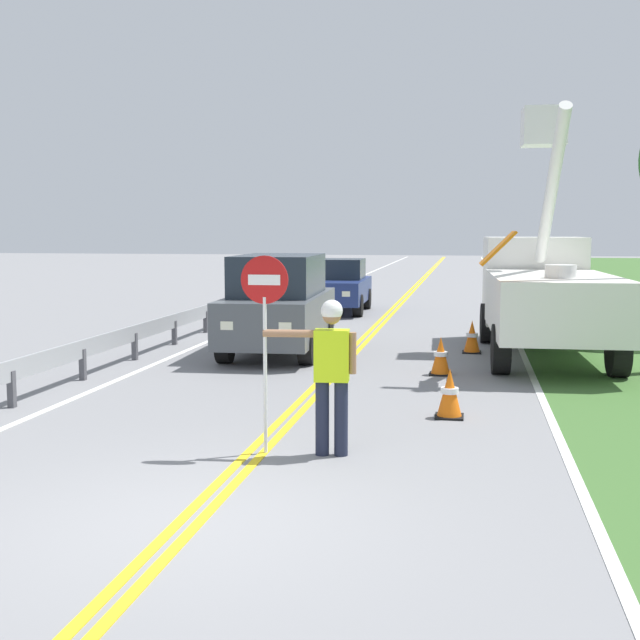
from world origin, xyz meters
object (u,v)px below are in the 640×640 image
(oncoming_suv_nearest, at_px, (279,304))
(traffic_cone_mid, at_px, (441,356))
(flagger_worker, at_px, (331,367))
(stop_sign_paddle, at_px, (265,309))
(traffic_cone_tail, at_px, (472,337))
(utility_bucket_truck, at_px, (543,288))
(oncoming_sedan_second, at_px, (337,286))
(traffic_cone_lead, at_px, (450,394))

(oncoming_suv_nearest, xyz_separation_m, traffic_cone_mid, (3.49, -2.04, -0.72))
(flagger_worker, distance_m, traffic_cone_mid, 5.81)
(oncoming_suv_nearest, bearing_deg, stop_sign_paddle, -78.02)
(flagger_worker, relative_size, traffic_cone_tail, 2.61)
(flagger_worker, xyz_separation_m, stop_sign_paddle, (-0.77, -0.06, 0.66))
(utility_bucket_truck, relative_size, oncoming_suv_nearest, 1.47)
(traffic_cone_mid, xyz_separation_m, traffic_cone_tail, (0.57, 2.84, 0.00))
(oncoming_suv_nearest, bearing_deg, oncoming_sedan_second, 91.20)
(oncoming_suv_nearest, bearing_deg, traffic_cone_tail, 11.13)
(oncoming_sedan_second, distance_m, traffic_cone_mid, 11.67)
(traffic_cone_lead, bearing_deg, oncoming_suv_nearest, 124.22)
(traffic_cone_lead, bearing_deg, utility_bucket_truck, 74.32)
(flagger_worker, relative_size, oncoming_sedan_second, 0.44)
(utility_bucket_truck, xyz_separation_m, traffic_cone_tail, (-1.45, -0.02, -1.07))
(stop_sign_paddle, bearing_deg, traffic_cone_mid, 72.18)
(stop_sign_paddle, distance_m, traffic_cone_lead, 3.38)
(utility_bucket_truck, bearing_deg, flagger_worker, -109.92)
(utility_bucket_truck, bearing_deg, oncoming_sedan_second, 124.77)
(flagger_worker, bearing_deg, traffic_cone_tail, 79.07)
(oncoming_sedan_second, height_order, traffic_cone_lead, oncoming_sedan_second)
(flagger_worker, distance_m, utility_bucket_truck, 9.08)
(stop_sign_paddle, distance_m, traffic_cone_mid, 6.17)
(oncoming_sedan_second, xyz_separation_m, traffic_cone_tail, (4.25, -8.22, -0.50))
(utility_bucket_truck, distance_m, traffic_cone_mid, 3.66)
(utility_bucket_truck, height_order, oncoming_sedan_second, utility_bucket_truck)
(flagger_worker, bearing_deg, oncoming_sedan_second, 98.85)
(flagger_worker, bearing_deg, traffic_cone_mid, 79.26)
(stop_sign_paddle, relative_size, traffic_cone_lead, 3.33)
(traffic_cone_lead, bearing_deg, traffic_cone_tail, 87.06)
(oncoming_suv_nearest, bearing_deg, utility_bucket_truck, 8.49)
(oncoming_suv_nearest, bearing_deg, traffic_cone_mid, -30.29)
(stop_sign_paddle, relative_size, utility_bucket_truck, 0.34)
(traffic_cone_mid, bearing_deg, utility_bucket_truck, 54.83)
(stop_sign_paddle, bearing_deg, traffic_cone_tail, 74.30)
(flagger_worker, height_order, oncoming_suv_nearest, oncoming_suv_nearest)
(oncoming_suv_nearest, xyz_separation_m, traffic_cone_lead, (3.73, -5.49, -0.72))
(stop_sign_paddle, relative_size, oncoming_sedan_second, 0.56)
(oncoming_sedan_second, xyz_separation_m, traffic_cone_lead, (3.92, -14.51, -0.50))
(flagger_worker, bearing_deg, utility_bucket_truck, 70.08)
(utility_bucket_truck, relative_size, oncoming_sedan_second, 1.66)
(flagger_worker, height_order, oncoming_sedan_second, flagger_worker)
(traffic_cone_tail, bearing_deg, flagger_worker, -100.93)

